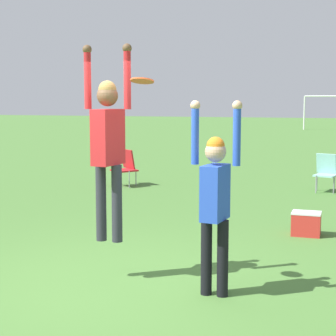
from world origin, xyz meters
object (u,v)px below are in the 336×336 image
camping_chair_2 (126,165)px  cooler_box (306,224)px  frisbee (142,81)px  person_jumping (108,138)px  camping_chair_1 (326,170)px  person_defending (215,194)px

camping_chair_2 → cooler_box: bearing=178.2°
frisbee → camping_chair_2: size_ratio=0.29×
person_jumping → frisbee: person_jumping is taller
camping_chair_2 → camping_chair_1: bearing=-134.9°
person_jumping → frisbee: 0.84m
person_defending → cooler_box: size_ratio=4.72×
person_jumping → person_defending: person_jumping is taller
person_jumping → camping_chair_1: 7.62m
person_defending → frisbee: 1.42m
person_jumping → person_defending: bearing=-90.0°
camping_chair_1 → person_defending: bearing=99.2°
person_jumping → camping_chair_2: person_jumping is taller
person_defending → camping_chair_2: bearing=-143.4°
person_defending → camping_chair_1: person_defending is taller
person_jumping → cooler_box: person_jumping is taller
frisbee → camping_chair_1: (1.59, 7.48, -1.78)m
person_jumping → frisbee: (0.51, -0.25, 0.62)m
camping_chair_1 → cooler_box: camping_chair_1 is taller
camping_chair_1 → frisbee: bearing=93.4°
camping_chair_1 → camping_chair_2: 4.67m
frisbee → person_defending: bearing=6.2°
person_jumping → camping_chair_1: bearing=-8.9°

